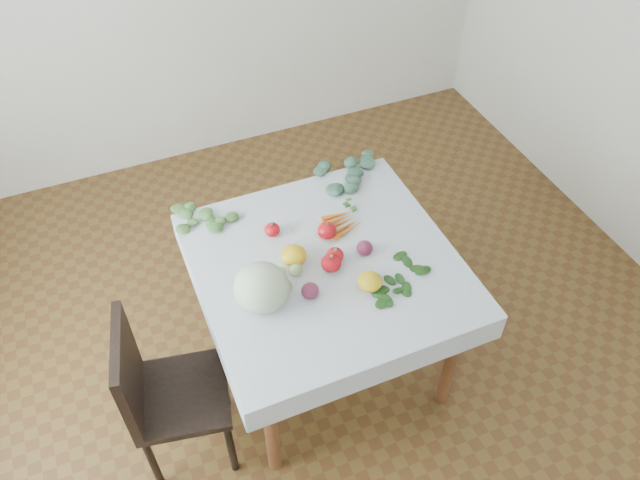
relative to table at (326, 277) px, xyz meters
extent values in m
plane|color=brown|center=(0.00, 0.00, -0.65)|extent=(4.00, 4.00, 0.00)
cube|color=brown|center=(0.00, 0.00, 0.08)|extent=(1.00, 1.00, 0.04)
cylinder|color=brown|center=(-0.44, -0.44, -0.30)|extent=(0.06, 0.06, 0.71)
cylinder|color=brown|center=(0.44, -0.44, -0.30)|extent=(0.06, 0.06, 0.71)
cylinder|color=brown|center=(-0.44, 0.44, -0.30)|extent=(0.06, 0.06, 0.71)
cylinder|color=brown|center=(0.44, 0.44, -0.30)|extent=(0.06, 0.06, 0.71)
cube|color=white|center=(0.00, 0.00, 0.10)|extent=(1.12, 1.12, 0.01)
cube|color=black|center=(-0.75, -0.19, -0.23)|extent=(0.46, 0.46, 0.04)
cube|color=black|center=(-0.92, -0.15, 0.00)|extent=(0.11, 0.39, 0.43)
cylinder|color=black|center=(-0.94, -0.32, -0.45)|extent=(0.03, 0.03, 0.40)
cylinder|color=black|center=(-0.62, -0.38, -0.45)|extent=(0.03, 0.03, 0.40)
cylinder|color=black|center=(-0.88, 0.01, -0.45)|extent=(0.03, 0.03, 0.40)
cylinder|color=black|center=(-0.55, -0.05, -0.45)|extent=(0.03, 0.03, 0.40)
ellipsoid|color=beige|center=(-0.33, -0.11, 0.20)|extent=(0.25, 0.25, 0.20)
ellipsoid|color=#B20B14|center=(-0.16, 0.25, 0.13)|extent=(0.09, 0.09, 0.06)
ellipsoid|color=#B20B14|center=(0.04, -0.01, 0.14)|extent=(0.09, 0.09, 0.07)
ellipsoid|color=#B20B14|center=(0.00, -0.05, 0.14)|extent=(0.11, 0.11, 0.08)
ellipsoid|color=#B20B14|center=(0.06, 0.14, 0.14)|extent=(0.10, 0.10, 0.08)
ellipsoid|color=gold|center=(-0.13, 0.06, 0.14)|extent=(0.14, 0.14, 0.08)
ellipsoid|color=gold|center=(0.11, -0.20, 0.14)|extent=(0.13, 0.13, 0.07)
ellipsoid|color=maroon|center=(-0.14, -0.15, 0.13)|extent=(0.09, 0.09, 0.06)
ellipsoid|color=maroon|center=(0.18, -0.01, 0.13)|extent=(0.08, 0.08, 0.06)
ellipsoid|color=#B4CF77|center=(-0.18, -0.04, 0.13)|extent=(0.05, 0.05, 0.05)
ellipsoid|color=#B4CF77|center=(-0.23, -0.02, 0.13)|extent=(0.05, 0.05, 0.05)
ellipsoid|color=#B4CF77|center=(-0.18, -0.08, 0.13)|extent=(0.05, 0.05, 0.05)
cone|color=orange|center=(0.16, 0.24, 0.12)|extent=(0.17, 0.03, 0.03)
cone|color=orange|center=(0.16, 0.21, 0.12)|extent=(0.17, 0.03, 0.03)
cone|color=orange|center=(0.16, 0.19, 0.12)|extent=(0.17, 0.05, 0.03)
cone|color=orange|center=(0.16, 0.16, 0.12)|extent=(0.17, 0.06, 0.03)
cone|color=orange|center=(0.16, 0.13, 0.12)|extent=(0.17, 0.08, 0.03)
ellipsoid|color=#375A43|center=(0.37, 0.48, 0.12)|extent=(0.07, 0.07, 0.04)
ellipsoid|color=#375A43|center=(0.32, 0.50, 0.12)|extent=(0.07, 0.07, 0.04)
ellipsoid|color=#375A43|center=(0.35, 0.45, 0.12)|extent=(0.07, 0.07, 0.04)
ellipsoid|color=#375A43|center=(0.37, 0.51, 0.12)|extent=(0.07, 0.07, 0.04)
ellipsoid|color=#375A43|center=(0.29, 0.47, 0.12)|extent=(0.07, 0.07, 0.04)
ellipsoid|color=#375A43|center=(0.40, 0.45, 0.12)|extent=(0.07, 0.07, 0.04)
ellipsoid|color=#375A43|center=(0.33, 0.54, 0.12)|extent=(0.07, 0.07, 0.04)
ellipsoid|color=#375A43|center=(0.30, 0.42, 0.12)|extent=(0.07, 0.07, 0.04)
ellipsoid|color=#375A43|center=(0.43, 0.50, 0.12)|extent=(0.07, 0.07, 0.04)
ellipsoid|color=#375A43|center=(0.25, 0.51, 0.12)|extent=(0.07, 0.07, 0.04)
ellipsoid|color=#375A43|center=(0.39, 0.40, 0.12)|extent=(0.07, 0.07, 0.04)
ellipsoid|color=#375A43|center=(0.38, 0.57, 0.12)|extent=(0.07, 0.07, 0.04)
ellipsoid|color=#375A43|center=(0.23, 0.43, 0.12)|extent=(0.07, 0.07, 0.04)
ellipsoid|color=#375A43|center=(0.48, 0.45, 0.12)|extent=(0.07, 0.07, 0.04)
ellipsoid|color=#375A43|center=(0.26, 0.58, 0.12)|extent=(0.07, 0.07, 0.04)
ellipsoid|color=#214816|center=(0.26, -0.21, 0.11)|extent=(0.07, 0.04, 0.01)
ellipsoid|color=#214816|center=(0.22, -0.19, 0.11)|extent=(0.07, 0.04, 0.01)
ellipsoid|color=#214816|center=(0.24, -0.24, 0.11)|extent=(0.07, 0.04, 0.01)
ellipsoid|color=#214816|center=(0.27, -0.18, 0.11)|extent=(0.07, 0.04, 0.01)
ellipsoid|color=#214816|center=(0.18, -0.22, 0.11)|extent=(0.07, 0.04, 0.01)
ellipsoid|color=#214816|center=(0.30, -0.24, 0.11)|extent=(0.07, 0.04, 0.01)
ellipsoid|color=#214816|center=(0.22, -0.15, 0.11)|extent=(0.07, 0.04, 0.01)
ellipsoid|color=#214816|center=(0.20, -0.27, 0.11)|extent=(0.07, 0.04, 0.01)
ellipsoid|color=#214816|center=(0.33, -0.18, 0.11)|extent=(0.07, 0.04, 0.01)
ellipsoid|color=#214816|center=(0.15, -0.17, 0.11)|extent=(0.07, 0.04, 0.01)
ellipsoid|color=#214816|center=(0.29, -0.29, 0.11)|extent=(0.07, 0.04, 0.01)
ellipsoid|color=#214816|center=(0.28, -0.11, 0.11)|extent=(0.07, 0.04, 0.01)
ellipsoid|color=#214816|center=(0.13, -0.26, 0.11)|extent=(0.07, 0.04, 0.01)
ellipsoid|color=#214816|center=(0.37, -0.23, 0.11)|extent=(0.07, 0.04, 0.01)
ellipsoid|color=#53843C|center=(-0.40, 0.48, 0.12)|extent=(0.06, 0.06, 0.03)
ellipsoid|color=#53843C|center=(-0.44, 0.50, 0.12)|extent=(0.06, 0.06, 0.03)
ellipsoid|color=#53843C|center=(-0.41, 0.45, 0.12)|extent=(0.06, 0.06, 0.03)
ellipsoid|color=#53843C|center=(-0.39, 0.51, 0.12)|extent=(0.06, 0.06, 0.03)
ellipsoid|color=#53843C|center=(-0.47, 0.47, 0.12)|extent=(0.06, 0.06, 0.03)
ellipsoid|color=#53843C|center=(-0.36, 0.45, 0.12)|extent=(0.06, 0.06, 0.03)
ellipsoid|color=#53843C|center=(-0.44, 0.54, 0.12)|extent=(0.06, 0.06, 0.03)
ellipsoid|color=#53843C|center=(-0.46, 0.42, 0.12)|extent=(0.06, 0.06, 0.03)
ellipsoid|color=#53843C|center=(-0.33, 0.51, 0.12)|extent=(0.06, 0.06, 0.03)
ellipsoid|color=#53843C|center=(-0.52, 0.51, 0.12)|extent=(0.06, 0.06, 0.03)
ellipsoid|color=#53843C|center=(-0.37, 0.40, 0.12)|extent=(0.06, 0.06, 0.03)
ellipsoid|color=#53843C|center=(-0.38, 0.58, 0.12)|extent=(0.06, 0.06, 0.03)
camera|label=1|loc=(-0.74, -1.69, 2.13)|focal=35.00mm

